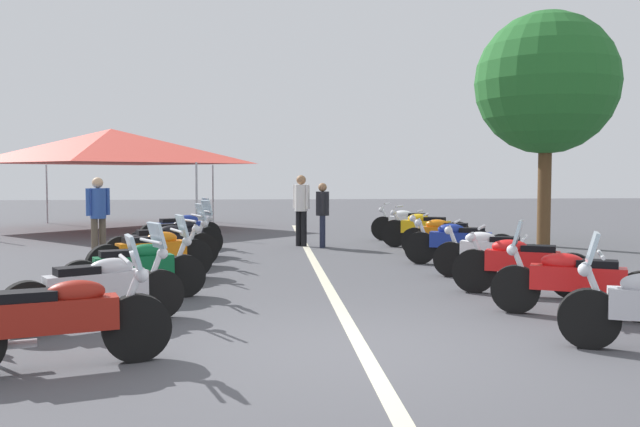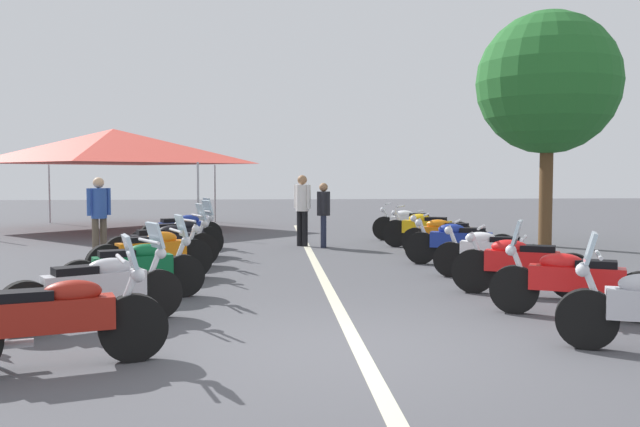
{
  "view_description": "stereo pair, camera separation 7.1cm",
  "coord_description": "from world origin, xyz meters",
  "px_view_note": "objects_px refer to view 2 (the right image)",
  "views": [
    {
      "loc": [
        -6.7,
        0.97,
        1.79
      ],
      "look_at": [
        5.45,
        0.0,
        1.07
      ],
      "focal_mm": 38.15,
      "sensor_mm": 36.0,
      "label": 1
    },
    {
      "loc": [
        -6.7,
        0.9,
        1.79
      ],
      "look_at": [
        5.45,
        0.0,
        1.07
      ],
      "focal_mm": 38.15,
      "sensor_mm": 36.0,
      "label": 2
    }
  ],
  "objects_px": {
    "motorcycle_left_row_6": "(183,230)",
    "bystander_1": "(324,210)",
    "motorcycle_right_row_3": "(490,253)",
    "bystander_0": "(302,204)",
    "motorcycle_right_row_7": "(410,224)",
    "bystander_3": "(99,211)",
    "motorcycle_left_row_1": "(98,287)",
    "motorcycle_right_row_4": "(460,242)",
    "motorcycle_right_row_5": "(445,236)",
    "motorcycle_right_row_1": "(573,281)",
    "motorcycle_left_row_5": "(179,236)",
    "motorcycle_left_row_4": "(164,244)",
    "motorcycle_left_row_2": "(135,268)",
    "motorcycle_left_row_3": "(153,254)",
    "motorcycle_left_row_0": "(56,318)",
    "roadside_tree_0": "(548,83)",
    "motorcycle_right_row_6": "(426,229)",
    "motorcycle_right_row_2": "(520,264)"
  },
  "relations": [
    {
      "from": "motorcycle_left_row_6",
      "to": "bystander_1",
      "type": "height_order",
      "value": "bystander_1"
    },
    {
      "from": "motorcycle_right_row_3",
      "to": "bystander_0",
      "type": "bearing_deg",
      "value": -37.66
    },
    {
      "from": "motorcycle_right_row_7",
      "to": "bystander_3",
      "type": "xyz_separation_m",
      "value": [
        -3.1,
        7.28,
        0.55
      ]
    },
    {
      "from": "bystander_1",
      "to": "motorcycle_left_row_1",
      "type": "bearing_deg",
      "value": -107.01
    },
    {
      "from": "bystander_0",
      "to": "bystander_3",
      "type": "xyz_separation_m",
      "value": [
        -2.05,
        4.38,
        -0.03
      ]
    },
    {
      "from": "motorcycle_right_row_4",
      "to": "bystander_1",
      "type": "height_order",
      "value": "bystander_1"
    },
    {
      "from": "motorcycle_right_row_3",
      "to": "bystander_3",
      "type": "distance_m",
      "value": 8.06
    },
    {
      "from": "motorcycle_left_row_6",
      "to": "motorcycle_right_row_4",
      "type": "distance_m",
      "value": 6.55
    },
    {
      "from": "motorcycle_right_row_5",
      "to": "motorcycle_right_row_1",
      "type": "bearing_deg",
      "value": 113.71
    },
    {
      "from": "motorcycle_left_row_5",
      "to": "bystander_3",
      "type": "height_order",
      "value": "bystander_3"
    },
    {
      "from": "motorcycle_left_row_4",
      "to": "motorcycle_right_row_7",
      "type": "distance_m",
      "value": 7.42
    },
    {
      "from": "motorcycle_left_row_2",
      "to": "bystander_0",
      "type": "bearing_deg",
      "value": 47.16
    },
    {
      "from": "motorcycle_left_row_3",
      "to": "motorcycle_left_row_4",
      "type": "height_order",
      "value": "motorcycle_left_row_4"
    },
    {
      "from": "motorcycle_right_row_1",
      "to": "motorcycle_right_row_4",
      "type": "height_order",
      "value": "motorcycle_right_row_1"
    },
    {
      "from": "motorcycle_left_row_0",
      "to": "motorcycle_left_row_3",
      "type": "relative_size",
      "value": 1.04
    },
    {
      "from": "motorcycle_left_row_2",
      "to": "motorcycle_right_row_1",
      "type": "xyz_separation_m",
      "value": [
        -1.53,
        -5.64,
        -0.0
      ]
    },
    {
      "from": "motorcycle_right_row_3",
      "to": "roadside_tree_0",
      "type": "xyz_separation_m",
      "value": [
        4.91,
        -3.0,
        3.51
      ]
    },
    {
      "from": "motorcycle_left_row_4",
      "to": "roadside_tree_0",
      "type": "distance_m",
      "value": 9.92
    },
    {
      "from": "motorcycle_left_row_2",
      "to": "motorcycle_right_row_6",
      "type": "height_order",
      "value": "motorcycle_left_row_2"
    },
    {
      "from": "motorcycle_left_row_5",
      "to": "bystander_3",
      "type": "xyz_separation_m",
      "value": [
        0.22,
        1.68,
        0.53
      ]
    },
    {
      "from": "motorcycle_right_row_1",
      "to": "motorcycle_left_row_1",
      "type": "bearing_deg",
      "value": 26.52
    },
    {
      "from": "motorcycle_left_row_0",
      "to": "bystander_1",
      "type": "distance_m",
      "value": 10.56
    },
    {
      "from": "bystander_0",
      "to": "motorcycle_right_row_2",
      "type": "bearing_deg",
      "value": -111.21
    },
    {
      "from": "motorcycle_right_row_6",
      "to": "motorcycle_right_row_1",
      "type": "bearing_deg",
      "value": 117.94
    },
    {
      "from": "motorcycle_left_row_0",
      "to": "motorcycle_right_row_7",
      "type": "distance_m",
      "value": 12.7
    },
    {
      "from": "motorcycle_left_row_3",
      "to": "motorcycle_right_row_1",
      "type": "relative_size",
      "value": 0.99
    },
    {
      "from": "motorcycle_left_row_5",
      "to": "motorcycle_left_row_3",
      "type": "bearing_deg",
      "value": -120.82
    },
    {
      "from": "motorcycle_right_row_3",
      "to": "motorcycle_right_row_5",
      "type": "bearing_deg",
      "value": -67.31
    },
    {
      "from": "motorcycle_left_row_4",
      "to": "motorcycle_left_row_1",
      "type": "bearing_deg",
      "value": -113.13
    },
    {
      "from": "motorcycle_left_row_5",
      "to": "motorcycle_left_row_6",
      "type": "relative_size",
      "value": 1.0
    },
    {
      "from": "motorcycle_left_row_4",
      "to": "motorcycle_right_row_3",
      "type": "distance_m",
      "value": 5.94
    },
    {
      "from": "motorcycle_right_row_5",
      "to": "roadside_tree_0",
      "type": "xyz_separation_m",
      "value": [
        1.74,
        -2.94,
        3.52
      ]
    },
    {
      "from": "motorcycle_right_row_1",
      "to": "bystander_3",
      "type": "xyz_separation_m",
      "value": [
        6.46,
        7.33,
        0.54
      ]
    },
    {
      "from": "bystander_0",
      "to": "bystander_3",
      "type": "height_order",
      "value": "bystander_0"
    },
    {
      "from": "motorcycle_left_row_6",
      "to": "motorcycle_right_row_5",
      "type": "bearing_deg",
      "value": -41.94
    },
    {
      "from": "motorcycle_left_row_6",
      "to": "motorcycle_right_row_5",
      "type": "xyz_separation_m",
      "value": [
        -1.68,
        -5.83,
        -0.02
      ]
    },
    {
      "from": "motorcycle_right_row_3",
      "to": "motorcycle_right_row_5",
      "type": "distance_m",
      "value": 3.18
    },
    {
      "from": "motorcycle_left_row_2",
      "to": "motorcycle_right_row_2",
      "type": "distance_m",
      "value": 5.54
    },
    {
      "from": "motorcycle_left_row_1",
      "to": "roadside_tree_0",
      "type": "xyz_separation_m",
      "value": [
        8.08,
        -8.74,
        3.5
      ]
    },
    {
      "from": "motorcycle_left_row_3",
      "to": "motorcycle_right_row_3",
      "type": "bearing_deg",
      "value": -31.42
    },
    {
      "from": "motorcycle_right_row_3",
      "to": "motorcycle_left_row_3",
      "type": "bearing_deg",
      "value": 22.7
    },
    {
      "from": "motorcycle_left_row_1",
      "to": "motorcycle_right_row_3",
      "type": "relative_size",
      "value": 1.03
    },
    {
      "from": "motorcycle_right_row_3",
      "to": "bystander_0",
      "type": "xyz_separation_m",
      "value": [
        5.4,
        2.93,
        0.58
      ]
    },
    {
      "from": "motorcycle_left_row_5",
      "to": "motorcycle_right_row_1",
      "type": "relative_size",
      "value": 0.96
    },
    {
      "from": "motorcycle_right_row_1",
      "to": "motorcycle_right_row_2",
      "type": "distance_m",
      "value": 1.53
    },
    {
      "from": "motorcycle_left_row_6",
      "to": "motorcycle_right_row_3",
      "type": "bearing_deg",
      "value": -65.97
    },
    {
      "from": "motorcycle_left_row_0",
      "to": "motorcycle_left_row_1",
      "type": "relative_size",
      "value": 1.06
    },
    {
      "from": "motorcycle_right_row_2",
      "to": "bystander_3",
      "type": "height_order",
      "value": "bystander_3"
    },
    {
      "from": "motorcycle_left_row_1",
      "to": "motorcycle_left_row_2",
      "type": "xyz_separation_m",
      "value": [
        1.59,
        -0.13,
        0.0
      ]
    },
    {
      "from": "motorcycle_right_row_4",
      "to": "motorcycle_right_row_6",
      "type": "distance_m",
      "value": 3.02
    }
  ]
}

